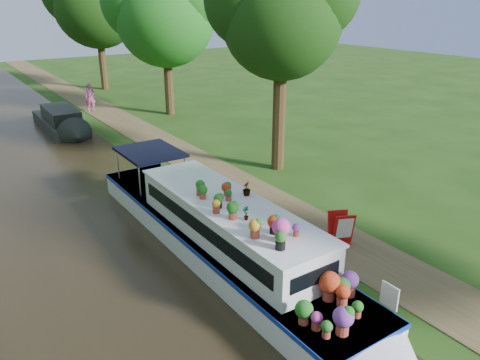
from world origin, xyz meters
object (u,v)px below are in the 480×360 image
object	(u,v)px
sandwich_board	(341,230)
plant_boat	(229,236)
second_boat	(62,121)
pedestrian_pink	(90,97)

from	to	relation	value
sandwich_board	plant_boat	bearing A→B (deg)	-171.35
second_boat	sandwich_board	xyz separation A→B (m)	(3.51, -18.18, -0.04)
second_boat	sandwich_board	size ratio (longest dim) A/B	6.62
second_boat	pedestrian_pink	distance (m)	4.78
second_boat	pedestrian_pink	size ratio (longest dim) A/B	3.67
plant_boat	sandwich_board	world-z (taller)	plant_boat
sandwich_board	second_boat	bearing A→B (deg)	125.85
plant_boat	pedestrian_pink	world-z (taller)	plant_boat
second_boat	pedestrian_pink	world-z (taller)	pedestrian_pink
plant_boat	second_boat	bearing A→B (deg)	90.39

